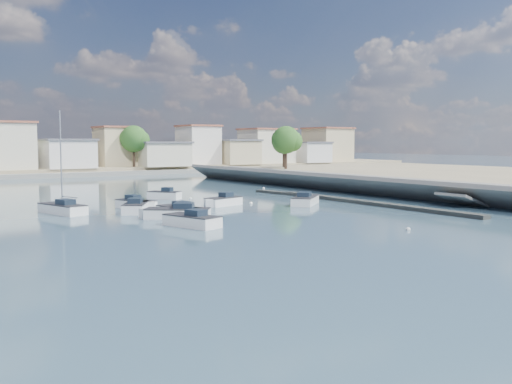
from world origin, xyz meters
TOP-DOWN VIEW (x-y plane):
  - ground at (0.00, 40.00)m, footprint 400.00×400.00m
  - seawall_walkway at (18.50, 13.00)m, footprint 5.00×90.00m
  - breakwater at (6.90, 12.69)m, footprint 2.00×31.02m
  - far_shore_land at (0.00, 92.00)m, footprint 160.00×40.00m
  - far_shore_quay at (0.00, 71.00)m, footprint 160.00×2.50m
  - far_town at (10.71, 76.92)m, footprint 113.01×12.80m
  - shore_trees at (8.34, 68.11)m, footprint 74.56×38.32m
  - motorboat_a at (-14.19, 6.92)m, footprint 3.03×5.08m
  - motorboat_b at (-14.16, 17.23)m, footprint 3.81×4.66m
  - motorboat_c at (-13.32, 11.32)m, footprint 5.28×4.68m
  - motorboat_d at (-5.54, 17.12)m, footprint 4.38×2.61m
  - motorboat_e at (-12.43, 12.70)m, footprint 2.34×4.85m
  - motorboat_f at (-7.48, 26.49)m, footprint 3.26×3.67m
  - motorboat_g at (-13.30, 19.15)m, footprint 2.74×4.68m
  - motorboat_h at (2.02, 13.70)m, footprint 4.88×4.53m
  - sailboat at (-20.02, 19.75)m, footprint 3.13×5.79m
  - mooring_buoys at (2.58, 14.30)m, footprint 15.33×35.91m

SIDE VIEW (x-z plane):
  - ground at x=0.00m, z-range 0.00..0.00m
  - mooring_buoys at x=2.58m, z-range -0.11..0.21m
  - breakwater at x=6.90m, z-range 0.00..0.35m
  - motorboat_d at x=-5.54m, z-range -0.36..1.12m
  - motorboat_b at x=-14.16m, z-range -0.36..1.12m
  - motorboat_f at x=-7.48m, z-range -0.36..1.12m
  - motorboat_e at x=-12.43m, z-range -0.36..1.12m
  - motorboat_h at x=2.02m, z-range -0.36..1.12m
  - motorboat_a at x=-14.19m, z-range -0.36..1.12m
  - motorboat_c at x=-13.32m, z-range -0.36..1.12m
  - motorboat_g at x=-13.30m, z-range -0.36..1.12m
  - far_shore_quay at x=0.00m, z-range 0.00..0.80m
  - sailboat at x=-20.02m, z-range -4.08..4.92m
  - far_shore_land at x=0.00m, z-range 0.00..1.40m
  - seawall_walkway at x=18.50m, z-range 0.00..1.80m
  - far_town at x=10.71m, z-range 0.76..9.11m
  - shore_trees at x=8.34m, z-range 2.26..10.18m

